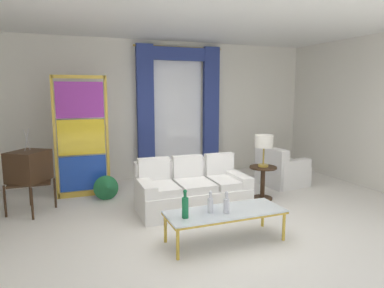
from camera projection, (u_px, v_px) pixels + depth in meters
The scene contains 16 objects.
ground_plane at pixel (216, 223), 5.04m from camera, with size 16.00×16.00×0.00m, color white.
wall_rear at pixel (159, 110), 7.63m from camera, with size 8.00×0.12×3.00m, color white.
wall_right at pixel (375, 113), 6.66m from camera, with size 0.12×7.00×3.00m, color white.
ceiling_slab at pixel (197, 20), 5.32m from camera, with size 8.00×7.60×0.04m, color white.
curtained_window at pixel (179, 99), 7.59m from camera, with size 2.00×0.17×2.70m.
couch_white_long at pixel (191, 191), 5.62m from camera, with size 1.78×0.95×0.86m.
coffee_table at pixel (225, 213), 4.38m from camera, with size 1.53×0.58×0.41m.
bottle_blue_decanter at pixel (185, 206), 4.11m from camera, with size 0.08×0.08×0.35m.
bottle_crystal_tall at pixel (226, 205), 4.28m from camera, with size 0.07×0.07×0.28m.
bottle_amber_squat at pixel (210, 204), 4.28m from camera, with size 0.07×0.07×0.29m.
vintage_tv at pixel (29, 168), 5.38m from camera, with size 0.75×0.77×1.35m.
armchair_white at pixel (280, 171), 7.04m from camera, with size 0.91×0.90×0.80m.
stained_glass_divider at pixel (82, 140), 6.17m from camera, with size 0.95×0.05×2.20m.
peacock_figurine at pixel (107, 189), 6.04m from camera, with size 0.44×0.60×0.50m.
round_side_table at pixel (263, 180), 6.11m from camera, with size 0.48×0.48×0.59m.
table_lamp_brass at pixel (264, 142), 6.01m from camera, with size 0.32×0.32×0.57m.
Camera 1 is at (-2.06, -4.36, 1.92)m, focal length 32.03 mm.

